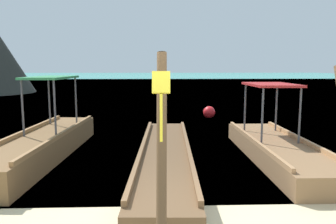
{
  "coord_description": "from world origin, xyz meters",
  "views": [
    {
      "loc": [
        -0.27,
        -3.86,
        2.32
      ],
      "look_at": [
        0.0,
        3.52,
        1.32
      ],
      "focal_mm": 36.09,
      "sensor_mm": 36.0,
      "label": 1
    }
  ],
  "objects_px": {
    "longtail_boat_yellow_ribbon": "(165,159)",
    "mooring_buoy_near": "(209,112)",
    "longtail_boat_violet_ribbon": "(278,148)",
    "longtail_boat_pink_ribbon": "(43,144)"
  },
  "relations": [
    {
      "from": "longtail_boat_yellow_ribbon",
      "to": "longtail_boat_violet_ribbon",
      "type": "distance_m",
      "value": 2.9
    },
    {
      "from": "mooring_buoy_near",
      "to": "longtail_boat_violet_ribbon",
      "type": "bearing_deg",
      "value": -84.88
    },
    {
      "from": "longtail_boat_pink_ribbon",
      "to": "longtail_boat_yellow_ribbon",
      "type": "bearing_deg",
      "value": -18.97
    },
    {
      "from": "longtail_boat_violet_ribbon",
      "to": "mooring_buoy_near",
      "type": "relative_size",
      "value": 11.26
    },
    {
      "from": "longtail_boat_pink_ribbon",
      "to": "longtail_boat_violet_ribbon",
      "type": "height_order",
      "value": "longtail_boat_pink_ribbon"
    },
    {
      "from": "longtail_boat_yellow_ribbon",
      "to": "mooring_buoy_near",
      "type": "relative_size",
      "value": 13.73
    },
    {
      "from": "longtail_boat_yellow_ribbon",
      "to": "longtail_boat_pink_ribbon",
      "type": "bearing_deg",
      "value": 161.03
    },
    {
      "from": "longtail_boat_yellow_ribbon",
      "to": "longtail_boat_violet_ribbon",
      "type": "height_order",
      "value": "longtail_boat_yellow_ribbon"
    },
    {
      "from": "longtail_boat_pink_ribbon",
      "to": "longtail_boat_violet_ribbon",
      "type": "distance_m",
      "value": 5.92
    },
    {
      "from": "longtail_boat_yellow_ribbon",
      "to": "mooring_buoy_near",
      "type": "distance_m",
      "value": 7.89
    }
  ]
}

